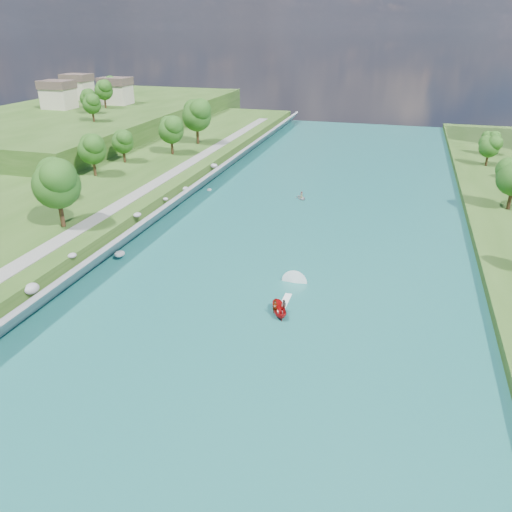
% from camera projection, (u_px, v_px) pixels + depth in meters
% --- Properties ---
extents(ground, '(260.00, 260.00, 0.00)m').
position_uv_depth(ground, '(256.00, 319.00, 60.63)').
color(ground, '#2D5119').
rests_on(ground, ground).
extents(river_water, '(55.00, 240.00, 0.10)m').
position_uv_depth(river_water, '(292.00, 254.00, 78.04)').
color(river_water, '#165357').
rests_on(river_water, ground).
extents(berm_west, '(45.00, 240.00, 3.50)m').
position_uv_depth(berm_west, '(22.00, 213.00, 90.14)').
color(berm_west, '#2D5119').
rests_on(berm_west, ground).
extents(ridge_west, '(60.00, 120.00, 9.00)m').
position_uv_depth(ridge_west, '(96.00, 121.00, 162.68)').
color(ridge_west, '#2D5119').
rests_on(ridge_west, ground).
extents(riprap_bank, '(4.49, 236.00, 4.58)m').
position_uv_depth(riprap_bank, '(139.00, 228.00, 83.12)').
color(riprap_bank, slate).
rests_on(riprap_bank, ground).
extents(riverside_path, '(3.00, 200.00, 0.10)m').
position_uv_depth(riverside_path, '(106.00, 213.00, 84.90)').
color(riverside_path, gray).
rests_on(riverside_path, berm_west).
extents(ridge_houses, '(29.50, 29.50, 8.40)m').
position_uv_depth(ridge_houses, '(84.00, 90.00, 164.94)').
color(ridge_houses, beige).
rests_on(ridge_houses, ridge_west).
extents(trees_west, '(18.89, 145.85, 13.89)m').
position_uv_depth(trees_west, '(21.00, 188.00, 78.09)').
color(trees_west, '#2B5115').
rests_on(trees_west, berm_west).
extents(trees_ridge, '(20.42, 38.70, 10.22)m').
position_uv_depth(trees_ridge, '(101.00, 94.00, 152.53)').
color(trees_ridge, '#2B5115').
rests_on(trees_ridge, ridge_west).
extents(motorboat, '(3.60, 18.83, 2.13)m').
position_uv_depth(motorboat, '(282.00, 303.00, 62.74)').
color(motorboat, '#AD0D0E').
rests_on(motorboat, river_water).
extents(raft, '(3.26, 3.54, 1.56)m').
position_uv_depth(raft, '(301.00, 197.00, 102.62)').
color(raft, '#94979C').
rests_on(raft, river_water).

